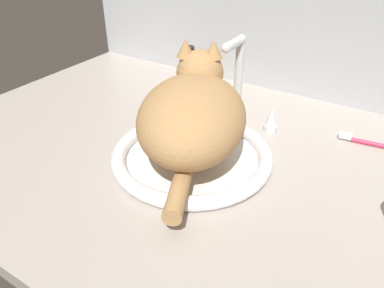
# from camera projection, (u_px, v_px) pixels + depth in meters

# --- Properties ---
(countertop) EXTENTS (1.20, 0.80, 0.03)m
(countertop) POSITION_uv_depth(u_px,v_px,m) (189.00, 157.00, 0.80)
(countertop) COLOR #ADA399
(countertop) RESTS_ON ground
(backsplash_wall) EXTENTS (1.20, 0.02, 0.42)m
(backsplash_wall) POSITION_uv_depth(u_px,v_px,m) (271.00, 23.00, 0.99)
(backsplash_wall) COLOR #B2B7BC
(backsplash_wall) RESTS_ON ground
(sink_basin) EXTENTS (0.33, 0.33, 0.03)m
(sink_basin) POSITION_uv_depth(u_px,v_px,m) (192.00, 155.00, 0.76)
(sink_basin) COLOR white
(sink_basin) RESTS_ON countertop
(faucet) EXTENTS (0.21, 0.10, 0.21)m
(faucet) POSITION_uv_depth(u_px,v_px,m) (236.00, 91.00, 0.86)
(faucet) COLOR silver
(faucet) RESTS_ON countertop
(cat) EXTENTS (0.31, 0.39, 0.19)m
(cat) POSITION_uv_depth(u_px,v_px,m) (193.00, 111.00, 0.72)
(cat) COLOR tan
(cat) RESTS_ON sink_basin
(amber_bottle) EXTENTS (0.04, 0.04, 0.12)m
(amber_bottle) POSITION_uv_depth(u_px,v_px,m) (188.00, 69.00, 1.05)
(amber_bottle) COLOR #C67A23
(amber_bottle) RESTS_ON countertop
(toothbrush) EXTENTS (0.17, 0.03, 0.02)m
(toothbrush) POSITION_uv_depth(u_px,v_px,m) (378.00, 144.00, 0.81)
(toothbrush) COLOR #D83359
(toothbrush) RESTS_ON countertop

